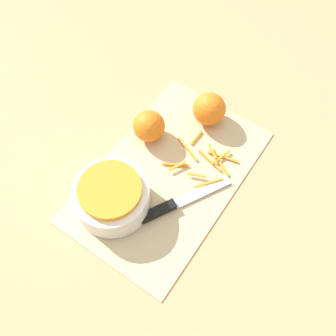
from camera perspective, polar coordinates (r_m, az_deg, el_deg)
The scene contains 7 objects.
ground_plane at distance 0.88m, azimuth 0.00°, elevation -1.11°, with size 4.00×4.00×0.00m, color tan.
cutting_board at distance 0.88m, azimuth 0.00°, elevation -1.02°, with size 0.47×0.29×0.01m.
bowl_speckled at distance 0.82m, azimuth -8.17°, elevation -4.10°, with size 0.16×0.16×0.08m.
knife at distance 0.83m, azimuth -0.72°, elevation -5.98°, with size 0.22×0.13×0.02m.
orange_left at distance 0.90m, azimuth -2.77°, elevation 6.10°, with size 0.07×0.07×0.07m.
orange_right at distance 0.93m, azimuth 6.01°, elevation 8.51°, with size 0.08×0.08×0.08m.
peel_pile at distance 0.89m, azimuth 5.16°, elevation 1.13°, with size 0.14×0.15×0.01m.
Camera 1 is at (-0.33, -0.23, 0.78)m, focal length 42.00 mm.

